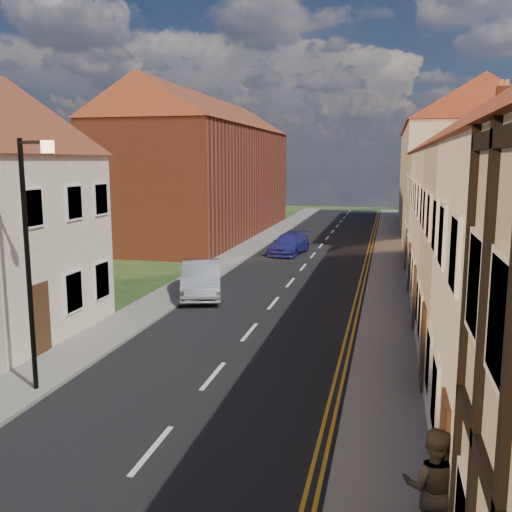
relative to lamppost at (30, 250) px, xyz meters
name	(u,v)px	position (x,y,z in m)	size (l,w,h in m)	color
road	(273,303)	(3.81, 10.00, -3.53)	(7.00, 90.00, 0.02)	black
pavement_left	(170,296)	(-0.59, 10.00, -3.48)	(1.80, 90.00, 0.12)	slate
pavement_right	(387,308)	(8.21, 10.00, -3.48)	(1.80, 90.00, 0.12)	slate
cottage_r_white_far	(510,188)	(13.11, 14.30, 0.94)	(8.30, 5.20, 9.00)	white
cottage_r_cream_far	(489,183)	(13.11, 19.70, 0.94)	(8.30, 6.00, 9.00)	beige
block_right_far	(457,165)	(13.11, 35.00, 1.76)	(8.30, 24.20, 10.50)	beige
block_left_far	(206,165)	(-5.49, 30.00, 1.76)	(8.30, 24.20, 10.50)	brown
lamppost	(30,250)	(0.00, 0.00, 0.00)	(0.88, 0.15, 6.00)	black
car_mid	(201,279)	(0.61, 10.54, -2.80)	(1.56, 4.46, 1.47)	#B5B9BE
car_far	(289,244)	(2.31, 22.25, -2.92)	(1.73, 4.26, 1.24)	navy
pedestrian_right	(432,487)	(8.91, -3.80, -2.53)	(0.87, 0.67, 1.78)	#292521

